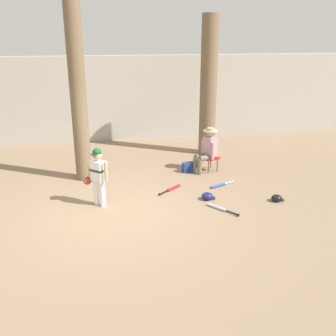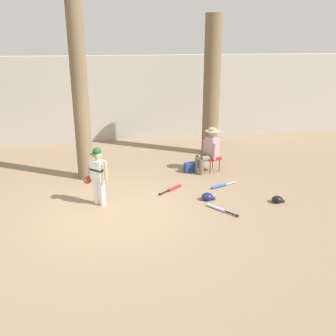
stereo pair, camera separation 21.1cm
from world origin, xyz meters
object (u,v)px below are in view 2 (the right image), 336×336
(seated_spectator, at_px, (209,149))
(batting_helmet_black, at_px, (277,199))
(young_ballplayer, at_px, (97,173))
(folding_stool, at_px, (212,158))
(handbag_beside_stool, at_px, (191,167))
(batting_helmet_navy, at_px, (207,197))
(tree_behind_spectator, at_px, (211,98))
(bat_aluminum_silver, at_px, (219,209))
(bat_blue_youth, at_px, (221,186))
(bat_red_barrel, at_px, (173,189))
(tree_near_player, at_px, (80,89))

(seated_spectator, distance_m, batting_helmet_black, 2.50)
(young_ballplayer, bearing_deg, folding_stool, 29.07)
(seated_spectator, height_order, batting_helmet_black, seated_spectator)
(handbag_beside_stool, xyz_separation_m, batting_helmet_navy, (-0.04, -1.89, -0.05))
(young_ballplayer, relative_size, handbag_beside_stool, 3.84)
(tree_behind_spectator, bearing_deg, batting_helmet_black, -82.89)
(bat_aluminum_silver, bearing_deg, seated_spectator, 79.74)
(seated_spectator, relative_size, batting_helmet_navy, 3.86)
(folding_stool, relative_size, batting_helmet_navy, 1.64)
(young_ballplayer, height_order, batting_helmet_navy, young_ballplayer)
(batting_helmet_black, bearing_deg, bat_blue_youth, 131.49)
(bat_red_barrel, bearing_deg, handbag_beside_stool, 58.93)
(tree_behind_spectator, xyz_separation_m, bat_aluminum_silver, (-0.92, -4.05, -1.70))
(batting_helmet_navy, xyz_separation_m, batting_helmet_black, (1.50, -0.40, -0.01))
(seated_spectator, distance_m, bat_aluminum_silver, 2.50)
(bat_blue_youth, relative_size, batting_helmet_black, 2.42)
(tree_near_player, bearing_deg, bat_red_barrel, -29.95)
(folding_stool, distance_m, handbag_beside_stool, 0.63)
(bat_blue_youth, bearing_deg, seated_spectator, 90.20)
(young_ballplayer, xyz_separation_m, bat_blue_youth, (2.94, 0.52, -0.71))
(tree_behind_spectator, distance_m, batting_helmet_black, 4.26)
(tree_near_player, xyz_separation_m, seated_spectator, (3.28, -0.09, -1.66))
(folding_stool, relative_size, bat_blue_youth, 0.73)
(seated_spectator, xyz_separation_m, bat_aluminum_silver, (-0.43, -2.39, -0.61))
(tree_near_player, relative_size, young_ballplayer, 4.03)
(young_ballplayer, bearing_deg, bat_blue_youth, 10.07)
(tree_near_player, height_order, bat_blue_youth, tree_near_player)
(bat_red_barrel, height_order, batting_helmet_navy, batting_helmet_navy)
(bat_red_barrel, bearing_deg, young_ballplayer, -162.86)
(bat_aluminum_silver, bearing_deg, batting_helmet_black, 6.50)
(folding_stool, height_order, batting_helmet_black, folding_stool)
(handbag_beside_stool, bearing_deg, batting_helmet_black, -57.39)
(bat_aluminum_silver, bearing_deg, handbag_beside_stool, 91.30)
(seated_spectator, relative_size, bat_aluminum_silver, 1.76)
(bat_blue_youth, bearing_deg, bat_red_barrel, 179.24)
(handbag_beside_stool, xyz_separation_m, bat_aluminum_silver, (0.06, -2.44, -0.10))
(handbag_beside_stool, bearing_deg, young_ballplayer, -145.11)
(tree_behind_spectator, bearing_deg, batting_helmet_navy, -106.22)
(young_ballplayer, distance_m, handbag_beside_stool, 3.05)
(tree_near_player, height_order, bat_red_barrel, tree_near_player)
(handbag_beside_stool, relative_size, batting_helmet_navy, 1.09)
(young_ballplayer, bearing_deg, batting_helmet_black, -8.34)
(tree_near_player, relative_size, bat_blue_youth, 7.51)
(young_ballplayer, relative_size, bat_blue_youth, 1.86)
(bat_red_barrel, relative_size, batting_helmet_black, 2.18)
(tree_near_player, bearing_deg, folding_stool, -0.89)
(handbag_beside_stool, distance_m, batting_helmet_navy, 1.89)
(batting_helmet_black, bearing_deg, handbag_beside_stool, 122.61)
(tree_behind_spectator, bearing_deg, handbag_beside_stool, -121.30)
(tree_behind_spectator, distance_m, seated_spectator, 2.05)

